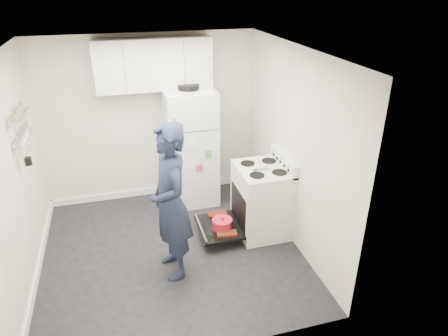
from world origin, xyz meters
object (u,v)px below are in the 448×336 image
object	(u,v)px
open_oven_door	(220,226)
refrigerator	(191,147)
electric_range	(261,200)
person	(171,203)

from	to	relation	value
open_oven_door	refrigerator	distance (m)	1.33
electric_range	person	world-z (taller)	person
person	open_oven_door	bearing A→B (deg)	117.21
electric_range	person	bearing A→B (deg)	-158.06
refrigerator	electric_range	bearing A→B (deg)	-56.65
refrigerator	person	bearing A→B (deg)	-108.85
electric_range	person	distance (m)	1.45
refrigerator	person	world-z (taller)	person
electric_range	open_oven_door	xyz separation A→B (m)	(-0.58, -0.02, -0.29)
refrigerator	person	xyz separation A→B (m)	(-0.55, -1.61, 0.04)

